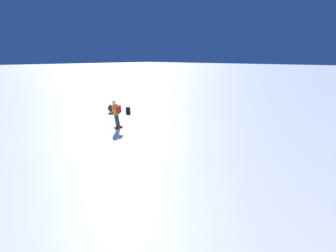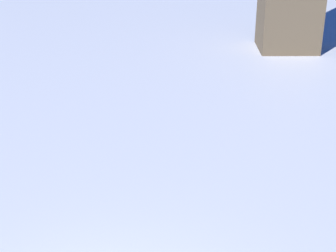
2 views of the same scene
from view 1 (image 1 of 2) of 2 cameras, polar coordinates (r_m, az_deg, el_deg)
ground_plane at (r=16.35m, az=-11.51°, el=-0.70°), size 300.00×300.00×0.00m
skier at (r=16.10m, az=-11.24°, el=2.88°), size 1.26×1.81×1.88m
spare_backpack at (r=20.67m, az=-8.69°, el=3.36°), size 0.25×0.32×0.50m
exposed_boulder_0 at (r=21.33m, az=-11.67°, el=3.86°), size 1.06×0.90×0.69m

